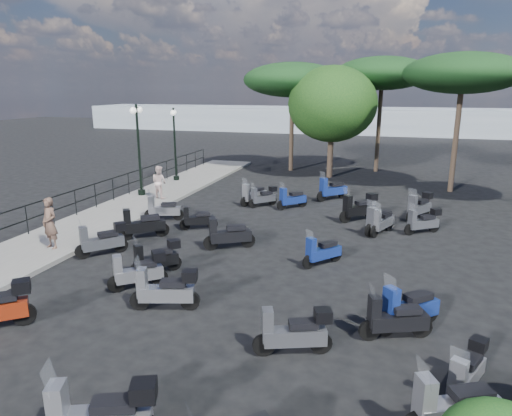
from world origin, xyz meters
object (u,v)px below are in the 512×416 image
(pine_0, at_px, (382,74))
(broadleaf_tree, at_px, (332,104))
(scooter_7, at_px, (156,259))
(scooter_19, at_px, (382,222))
(scooter_24, at_px, (379,221))
(scooter_25, at_px, (423,222))
(scooter_1, at_px, (102,240))
(scooter_22, at_px, (467,373))
(scooter_4, at_px, (253,195))
(scooter_18, at_px, (322,252))
(pine_2, at_px, (293,80))
(scooter_3, at_px, (163,210))
(scooter_23, at_px, (408,309))
(scooter_17, at_px, (395,320))
(scooter_14, at_px, (292,199))
(scooter_20, at_px, (359,208))
(scooter_8, at_px, (228,235))
(scooter_2, at_px, (142,225))
(scooter_9, at_px, (198,219))
(scooter_6, at_px, (138,272))
(scooter_12, at_px, (294,333))
(pedestrian_far, at_px, (159,182))
(scooter_10, at_px, (263,197))
(scooter_13, at_px, (165,290))
(lamp_post_2, at_px, (175,140))
(scooter_15, at_px, (332,190))
(lamp_post_1, at_px, (139,144))
(pine_1, at_px, (463,73))
(scooter_26, at_px, (419,207))
(scooter_16, at_px, (453,409))

(pine_0, bearing_deg, broadleaf_tree, -131.88)
(scooter_7, height_order, scooter_19, scooter_19)
(scooter_24, relative_size, scooter_25, 1.17)
(scooter_1, bearing_deg, scooter_22, -160.19)
(scooter_4, relative_size, scooter_22, 1.11)
(scooter_1, bearing_deg, scooter_18, -128.45)
(pine_0, relative_size, pine_2, 1.05)
(scooter_3, xyz_separation_m, scooter_24, (8.73, 0.76, 0.03))
(scooter_23, height_order, pine_2, pine_2)
(scooter_17, bearing_deg, scooter_22, -164.71)
(scooter_14, relative_size, scooter_20, 0.88)
(scooter_18, relative_size, scooter_25, 0.94)
(scooter_24, bearing_deg, scooter_8, 65.27)
(scooter_2, relative_size, scooter_17, 0.98)
(scooter_9, bearing_deg, scooter_1, 127.41)
(scooter_6, distance_m, scooter_12, 5.17)
(scooter_24, bearing_deg, pedestrian_far, 19.32)
(scooter_8, relative_size, scooter_10, 1.36)
(scooter_6, distance_m, scooter_8, 3.93)
(scooter_13, height_order, scooter_17, scooter_13)
(lamp_post_2, relative_size, scooter_18, 3.28)
(scooter_3, relative_size, scooter_9, 1.16)
(scooter_4, distance_m, scooter_15, 3.98)
(pedestrian_far, height_order, scooter_10, pedestrian_far)
(scooter_15, distance_m, scooter_24, 5.44)
(scooter_20, height_order, pine_0, pine_0)
(scooter_7, height_order, pine_2, pine_2)
(scooter_9, distance_m, scooter_12, 9.20)
(lamp_post_1, relative_size, scooter_6, 3.28)
(scooter_9, distance_m, scooter_20, 6.68)
(lamp_post_2, xyz_separation_m, scooter_15, (9.32, -1.72, -2.00))
(scooter_12, height_order, pine_1, pine_1)
(scooter_12, bearing_deg, scooter_6, 47.14)
(scooter_20, xyz_separation_m, scooter_23, (1.77, -8.73, -0.05))
(scooter_24, bearing_deg, scooter_26, -89.52)
(scooter_17, relative_size, scooter_20, 1.08)
(scooter_10, distance_m, pine_1, 12.01)
(broadleaf_tree, bearing_deg, scooter_9, -105.57)
(pedestrian_far, height_order, pine_1, pine_1)
(scooter_8, relative_size, scooter_12, 1.01)
(scooter_14, height_order, scooter_15, scooter_15)
(lamp_post_2, height_order, scooter_2, lamp_post_2)
(scooter_23, bearing_deg, scooter_7, 36.75)
(pedestrian_far, relative_size, scooter_10, 1.33)
(pedestrian_far, relative_size, scooter_16, 0.96)
(scooter_2, distance_m, scooter_13, 5.91)
(scooter_19, height_order, scooter_23, scooter_23)
(scooter_10, height_order, pine_0, pine_0)
(scooter_17, bearing_deg, pine_0, -19.17)
(scooter_4, xyz_separation_m, pine_0, (5.19, 10.93, 5.79))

